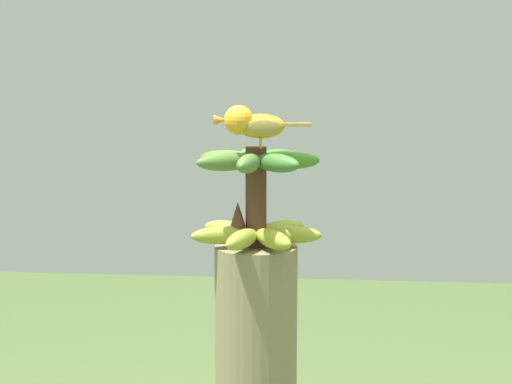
{
  "coord_description": "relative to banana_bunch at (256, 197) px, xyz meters",
  "views": [
    {
      "loc": [
        -1.74,
        -0.16,
        1.46
      ],
      "look_at": [
        0.0,
        0.0,
        1.21
      ],
      "focal_mm": 55.14,
      "sensor_mm": 36.0,
      "label": 1
    }
  ],
  "objects": [
    {
      "name": "banana_bunch",
      "position": [
        0.0,
        0.0,
        0.0
      ],
      "size": [
        0.3,
        0.3,
        0.23
      ],
      "color": "#4C2D1E",
      "rests_on": "banana_tree"
    },
    {
      "name": "perched_bird",
      "position": [
        -0.03,
        0.01,
        0.17
      ],
      "size": [
        0.07,
        0.21,
        0.09
      ],
      "color": "#C68933",
      "rests_on": "banana_bunch"
    }
  ]
}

